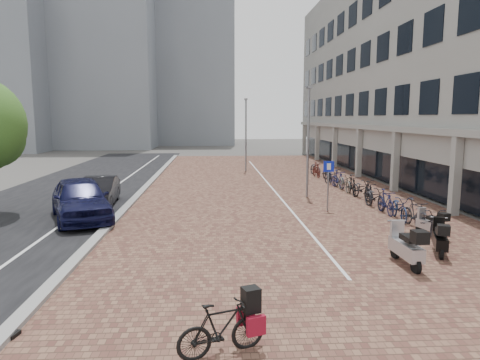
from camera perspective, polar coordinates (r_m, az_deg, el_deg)
name	(u,v)px	position (r m, az deg, el deg)	size (l,w,h in m)	color
ground	(252,248)	(13.90, 1.57, -8.85)	(140.00, 140.00, 0.00)	#474442
plaza_brick	(267,187)	(25.76, 3.61, -0.91)	(14.50, 42.00, 0.04)	brown
street_asphalt	(77,189)	(26.72, -20.50, -1.10)	(8.00, 50.00, 0.03)	black
curb	(146,187)	(25.84, -12.21, -0.91)	(0.35, 42.00, 0.14)	gray
lane_line	(113,188)	(26.20, -16.32, -1.04)	(0.12, 44.00, 0.00)	white
parking_line	(271,186)	(25.78, 4.05, -0.85)	(0.10, 30.00, 0.00)	white
office_building	(424,52)	(32.78, 22.91, 15.22)	(8.40, 40.00, 15.00)	gray
bg_towers	(115,44)	(64.31, -16.02, 16.72)	(33.00, 23.00, 32.00)	gray
car_navy	(80,199)	(18.53, -20.14, -2.33)	(2.01, 5.00, 1.70)	black
car_dark	(99,191)	(21.34, -17.91, -1.40)	(1.41, 4.04, 1.33)	black
hero_bike	(222,328)	(7.88, -2.43, -18.74)	(1.66, 0.96, 1.13)	black
shoes	(9,337)	(9.56, -28.00, -17.71)	(0.38, 0.31, 0.09)	black
scooter_front	(431,223)	(16.39, 23.69, -5.20)	(0.43, 1.38, 0.95)	#A8A7AC
scooter_mid	(440,237)	(14.39, 24.70, -6.84)	(0.48, 1.53, 1.05)	black
scooter_back	(406,245)	(12.91, 20.90, -7.99)	(0.54, 1.73, 1.19)	#ADADB3
parking_sign	(328,178)	(19.19, 11.48, 0.20)	(0.46, 0.09, 2.22)	slate
lamp_near	(308,143)	(22.33, 8.88, 4.75)	(0.12, 0.12, 5.55)	slate
lamp_far	(246,136)	(32.88, 0.77, 5.80)	(0.12, 0.12, 5.42)	slate
bike_row	(352,185)	(23.73, 14.45, -0.69)	(1.25, 18.12, 1.05)	black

